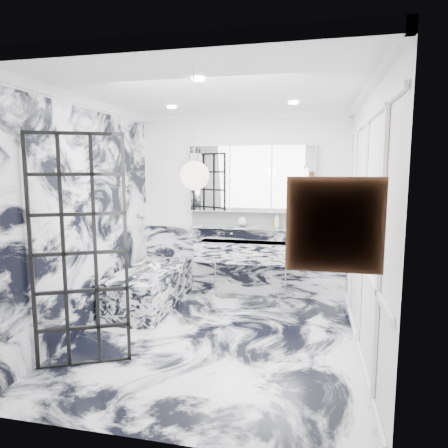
% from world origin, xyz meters
% --- Properties ---
extents(floor, '(3.60, 3.60, 0.00)m').
position_xyz_m(floor, '(0.00, 0.00, 0.00)').
color(floor, silver).
rests_on(floor, ground).
extents(ceiling, '(3.60, 3.60, 0.00)m').
position_xyz_m(ceiling, '(0.00, 0.00, 2.80)').
color(ceiling, white).
rests_on(ceiling, wall_back).
extents(wall_back, '(3.60, 0.00, 3.60)m').
position_xyz_m(wall_back, '(0.00, 1.80, 1.40)').
color(wall_back, white).
rests_on(wall_back, floor).
extents(wall_front, '(3.60, 0.00, 3.60)m').
position_xyz_m(wall_front, '(0.00, -1.80, 1.40)').
color(wall_front, white).
rests_on(wall_front, floor).
extents(wall_left, '(0.00, 3.60, 3.60)m').
position_xyz_m(wall_left, '(-1.60, 0.00, 1.40)').
color(wall_left, white).
rests_on(wall_left, floor).
extents(wall_right, '(0.00, 3.60, 3.60)m').
position_xyz_m(wall_right, '(1.60, 0.00, 1.40)').
color(wall_right, white).
rests_on(wall_right, floor).
extents(marble_clad_back, '(3.18, 0.05, 1.05)m').
position_xyz_m(marble_clad_back, '(0.00, 1.78, 0.53)').
color(marble_clad_back, silver).
rests_on(marble_clad_back, floor).
extents(marble_clad_left, '(0.02, 3.56, 2.68)m').
position_xyz_m(marble_clad_left, '(-1.59, 0.00, 1.34)').
color(marble_clad_left, silver).
rests_on(marble_clad_left, floor).
extents(panel_molding, '(0.03, 3.40, 2.30)m').
position_xyz_m(panel_molding, '(1.58, 0.00, 1.30)').
color(panel_molding, white).
rests_on(panel_molding, floor).
extents(soap_bottle_a, '(0.09, 0.09, 0.22)m').
position_xyz_m(soap_bottle_a, '(0.55, 1.71, 1.20)').
color(soap_bottle_a, '#8C5919').
rests_on(soap_bottle_a, ledge).
extents(soap_bottle_b, '(0.10, 0.10, 0.18)m').
position_xyz_m(soap_bottle_b, '(0.85, 1.71, 1.18)').
color(soap_bottle_b, '#4C4C51').
rests_on(soap_bottle_b, ledge).
extents(soap_bottle_c, '(0.12, 0.12, 0.14)m').
position_xyz_m(soap_bottle_c, '(1.00, 1.71, 1.16)').
color(soap_bottle_c, silver).
rests_on(soap_bottle_c, ledge).
extents(face_pot, '(0.14, 0.14, 0.14)m').
position_xyz_m(face_pot, '(0.02, 1.71, 1.17)').
color(face_pot, white).
rests_on(face_pot, ledge).
extents(amber_bottle, '(0.04, 0.04, 0.10)m').
position_xyz_m(amber_bottle, '(0.51, 1.71, 1.14)').
color(amber_bottle, '#8C5919').
rests_on(amber_bottle, ledge).
extents(flower_vase, '(0.09, 0.09, 0.12)m').
position_xyz_m(flower_vase, '(-0.84, 0.28, 0.61)').
color(flower_vase, silver).
rests_on(flower_vase, bathtub).
extents(crittall_door, '(0.81, 0.42, 2.29)m').
position_xyz_m(crittall_door, '(-1.14, -0.86, 1.15)').
color(crittall_door, black).
rests_on(crittall_door, floor).
extents(artwork, '(0.49, 0.05, 0.49)m').
position_xyz_m(artwork, '(1.20, -1.76, 1.62)').
color(artwork, '#B26812').
rests_on(artwork, wall_front).
extents(pendant_light, '(0.22, 0.22, 0.22)m').
position_xyz_m(pendant_light, '(0.17, -1.31, 1.91)').
color(pendant_light, white).
rests_on(pendant_light, ceiling).
extents(trough_sink, '(1.60, 0.45, 0.30)m').
position_xyz_m(trough_sink, '(0.15, 1.55, 0.73)').
color(trough_sink, silver).
rests_on(trough_sink, wall_back).
extents(ledge, '(1.90, 0.14, 0.04)m').
position_xyz_m(ledge, '(0.15, 1.72, 1.07)').
color(ledge, silver).
rests_on(ledge, wall_back).
extents(subway_tile, '(1.90, 0.03, 0.23)m').
position_xyz_m(subway_tile, '(0.15, 1.78, 1.21)').
color(subway_tile, white).
rests_on(subway_tile, wall_back).
extents(mirror_cabinet, '(1.90, 0.16, 1.00)m').
position_xyz_m(mirror_cabinet, '(0.15, 1.73, 1.82)').
color(mirror_cabinet, white).
rests_on(mirror_cabinet, wall_back).
extents(sconce_left, '(0.07, 0.07, 0.40)m').
position_xyz_m(sconce_left, '(-0.67, 1.63, 1.78)').
color(sconce_left, white).
rests_on(sconce_left, mirror_cabinet).
extents(sconce_right, '(0.07, 0.07, 0.40)m').
position_xyz_m(sconce_right, '(0.97, 1.63, 1.78)').
color(sconce_right, white).
rests_on(sconce_right, mirror_cabinet).
extents(bathtub, '(0.75, 1.65, 0.55)m').
position_xyz_m(bathtub, '(-1.18, 0.90, 0.28)').
color(bathtub, silver).
rests_on(bathtub, floor).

